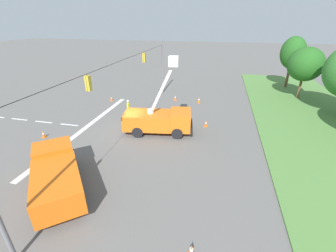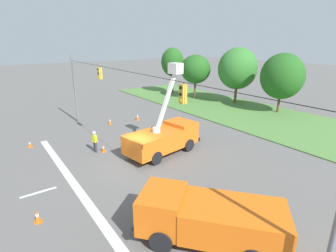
{
  "view_description": "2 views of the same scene",
  "coord_description": "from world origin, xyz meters",
  "px_view_note": "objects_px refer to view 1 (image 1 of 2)",
  "views": [
    {
      "loc": [
        17.74,
        8.0,
        9.59
      ],
      "look_at": [
        0.39,
        3.94,
        1.16
      ],
      "focal_mm": 24.0,
      "sensor_mm": 36.0,
      "label": 1
    },
    {
      "loc": [
        15.42,
        -8.04,
        8.51
      ],
      "look_at": [
        -0.57,
        3.38,
        2.13
      ],
      "focal_mm": 28.0,
      "sensor_mm": 36.0,
      "label": 2
    }
  ],
  "objects_px": {
    "traffic_cone_mid_right": "(191,250)",
    "traffic_cone_near_bucket": "(199,100)",
    "traffic_cone_centre_line": "(183,119)",
    "traffic_cone_far_right": "(132,114)",
    "tree_west": "(306,64)",
    "traffic_cone_foreground_right": "(175,98)",
    "road_worker": "(128,107)",
    "tree_far_west": "(293,53)",
    "traffic_cone_lane_edge_b": "(206,123)",
    "traffic_cone_far_left": "(111,98)",
    "traffic_cone_foreground_left": "(161,111)",
    "utility_truck_support_near": "(56,174)",
    "traffic_cone_mid_left": "(43,134)",
    "utility_truck_bucket_lift": "(159,119)"
  },
  "relations": [
    {
      "from": "traffic_cone_foreground_right",
      "to": "traffic_cone_mid_right",
      "type": "height_order",
      "value": "traffic_cone_mid_right"
    },
    {
      "from": "tree_west",
      "to": "utility_truck_support_near",
      "type": "bearing_deg",
      "value": -39.97
    },
    {
      "from": "traffic_cone_mid_left",
      "to": "tree_west",
      "type": "bearing_deg",
      "value": 124.46
    },
    {
      "from": "utility_truck_support_near",
      "to": "traffic_cone_near_bucket",
      "type": "xyz_separation_m",
      "value": [
        -18.31,
        6.66,
        -0.83
      ]
    },
    {
      "from": "traffic_cone_mid_right",
      "to": "traffic_cone_near_bucket",
      "type": "relative_size",
      "value": 0.9
    },
    {
      "from": "traffic_cone_foreground_left",
      "to": "traffic_cone_mid_left",
      "type": "distance_m",
      "value": 11.85
    },
    {
      "from": "tree_far_west",
      "to": "traffic_cone_far_right",
      "type": "xyz_separation_m",
      "value": [
        16.45,
        -19.03,
        -4.91
      ]
    },
    {
      "from": "traffic_cone_foreground_right",
      "to": "traffic_cone_centre_line",
      "type": "distance_m",
      "value": 7.1
    },
    {
      "from": "tree_west",
      "to": "tree_far_west",
      "type": "bearing_deg",
      "value": -176.67
    },
    {
      "from": "utility_truck_support_near",
      "to": "road_worker",
      "type": "distance_m",
      "value": 12.43
    },
    {
      "from": "traffic_cone_lane_edge_b",
      "to": "traffic_cone_centre_line",
      "type": "relative_size",
      "value": 0.84
    },
    {
      "from": "traffic_cone_near_bucket",
      "to": "traffic_cone_lane_edge_b",
      "type": "height_order",
      "value": "traffic_cone_near_bucket"
    },
    {
      "from": "utility_truck_bucket_lift",
      "to": "traffic_cone_near_bucket",
      "type": "height_order",
      "value": "utility_truck_bucket_lift"
    },
    {
      "from": "tree_far_west",
      "to": "traffic_cone_far_left",
      "type": "height_order",
      "value": "tree_far_west"
    },
    {
      "from": "traffic_cone_foreground_right",
      "to": "traffic_cone_mid_left",
      "type": "distance_m",
      "value": 16.04
    },
    {
      "from": "utility_truck_support_near",
      "to": "traffic_cone_mid_left",
      "type": "xyz_separation_m",
      "value": [
        -5.76,
        -5.94,
        -0.89
      ]
    },
    {
      "from": "road_worker",
      "to": "traffic_cone_foreground_right",
      "type": "distance_m",
      "value": 7.48
    },
    {
      "from": "traffic_cone_foreground_right",
      "to": "traffic_cone_centre_line",
      "type": "xyz_separation_m",
      "value": [
        6.75,
        2.19,
        0.04
      ]
    },
    {
      "from": "tree_west",
      "to": "traffic_cone_foreground_left",
      "type": "distance_m",
      "value": 19.49
    },
    {
      "from": "road_worker",
      "to": "traffic_cone_lane_edge_b",
      "type": "distance_m",
      "value": 8.64
    },
    {
      "from": "tree_west",
      "to": "utility_truck_bucket_lift",
      "type": "relative_size",
      "value": 0.96
    },
    {
      "from": "traffic_cone_foreground_left",
      "to": "road_worker",
      "type": "bearing_deg",
      "value": -70.68
    },
    {
      "from": "utility_truck_bucket_lift",
      "to": "utility_truck_support_near",
      "type": "distance_m",
      "value": 9.91
    },
    {
      "from": "traffic_cone_far_left",
      "to": "traffic_cone_near_bucket",
      "type": "bearing_deg",
      "value": 98.67
    },
    {
      "from": "traffic_cone_mid_right",
      "to": "traffic_cone_centre_line",
      "type": "distance_m",
      "value": 14.65
    },
    {
      "from": "traffic_cone_lane_edge_b",
      "to": "traffic_cone_far_right",
      "type": "distance_m",
      "value": 8.04
    },
    {
      "from": "tree_far_west",
      "to": "traffic_cone_foreground_left",
      "type": "distance_m",
      "value": 22.54
    },
    {
      "from": "utility_truck_bucket_lift",
      "to": "traffic_cone_mid_right",
      "type": "xyz_separation_m",
      "value": [
        11.52,
        4.62,
        -1.04
      ]
    },
    {
      "from": "traffic_cone_far_left",
      "to": "traffic_cone_far_right",
      "type": "distance_m",
      "value": 6.48
    },
    {
      "from": "traffic_cone_near_bucket",
      "to": "traffic_cone_far_right",
      "type": "height_order",
      "value": "traffic_cone_near_bucket"
    },
    {
      "from": "tree_west",
      "to": "traffic_cone_foreground_right",
      "type": "relative_size",
      "value": 9.54
    },
    {
      "from": "traffic_cone_mid_right",
      "to": "traffic_cone_far_left",
      "type": "relative_size",
      "value": 1.16
    },
    {
      "from": "traffic_cone_near_bucket",
      "to": "tree_west",
      "type": "bearing_deg",
      "value": 110.82
    },
    {
      "from": "traffic_cone_mid_left",
      "to": "traffic_cone_far_left",
      "type": "relative_size",
      "value": 1.1
    },
    {
      "from": "traffic_cone_mid_right",
      "to": "traffic_cone_near_bucket",
      "type": "xyz_separation_m",
      "value": [
        -20.72,
        -1.86,
        0.04
      ]
    },
    {
      "from": "traffic_cone_foreground_left",
      "to": "traffic_cone_mid_right",
      "type": "distance_m",
      "value": 16.97
    },
    {
      "from": "tree_west",
      "to": "utility_truck_bucket_lift",
      "type": "height_order",
      "value": "utility_truck_bucket_lift"
    },
    {
      "from": "traffic_cone_far_left",
      "to": "traffic_cone_centre_line",
      "type": "distance_m",
      "value": 11.3
    },
    {
      "from": "traffic_cone_mid_left",
      "to": "traffic_cone_lane_edge_b",
      "type": "xyz_separation_m",
      "value": [
        -5.68,
        14.03,
        -0.01
      ]
    },
    {
      "from": "traffic_cone_foreground_right",
      "to": "traffic_cone_near_bucket",
      "type": "height_order",
      "value": "traffic_cone_near_bucket"
    },
    {
      "from": "traffic_cone_far_right",
      "to": "traffic_cone_centre_line",
      "type": "distance_m",
      "value": 5.64
    },
    {
      "from": "utility_truck_support_near",
      "to": "traffic_cone_mid_right",
      "type": "height_order",
      "value": "utility_truck_support_near"
    },
    {
      "from": "traffic_cone_near_bucket",
      "to": "traffic_cone_centre_line",
      "type": "distance_m",
      "value": 6.42
    },
    {
      "from": "road_worker",
      "to": "traffic_cone_far_left",
      "type": "distance_m",
      "value": 5.92
    },
    {
      "from": "traffic_cone_far_right",
      "to": "traffic_cone_centre_line",
      "type": "bearing_deg",
      "value": 88.57
    },
    {
      "from": "traffic_cone_foreground_right",
      "to": "traffic_cone_foreground_left",
      "type": "bearing_deg",
      "value": -6.46
    },
    {
      "from": "road_worker",
      "to": "traffic_cone_centre_line",
      "type": "relative_size",
      "value": 2.3
    },
    {
      "from": "utility_truck_bucket_lift",
      "to": "traffic_cone_foreground_left",
      "type": "xyz_separation_m",
      "value": [
        -4.5,
        -0.97,
        -1.02
      ]
    },
    {
      "from": "road_worker",
      "to": "traffic_cone_far_left",
      "type": "xyz_separation_m",
      "value": [
        -4.17,
        -4.14,
        -0.71
      ]
    },
    {
      "from": "tree_west",
      "to": "traffic_cone_lane_edge_b",
      "type": "xyz_separation_m",
      "value": [
        11.72,
        -11.33,
        -4.2
      ]
    }
  ]
}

